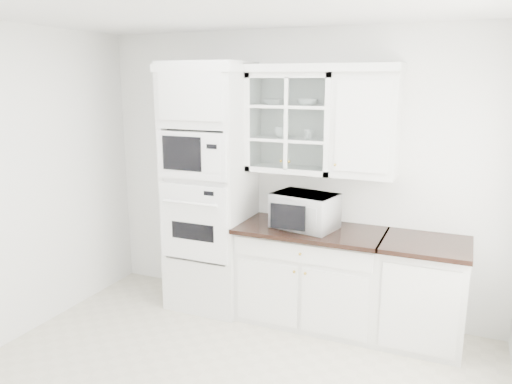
% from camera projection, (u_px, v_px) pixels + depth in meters
% --- Properties ---
extents(room_shell, '(4.00, 3.50, 2.70)m').
position_uv_depth(room_shell, '(234.00, 145.00, 3.55)').
color(room_shell, white).
rests_on(room_shell, ground).
extents(oven_column, '(0.76, 0.68, 2.40)m').
position_uv_depth(oven_column, '(210.00, 189.00, 4.85)').
color(oven_column, white).
rests_on(oven_column, ground).
extents(base_cabinet_run, '(1.32, 0.67, 0.92)m').
position_uv_depth(base_cabinet_run, '(310.00, 274.00, 4.64)').
color(base_cabinet_run, white).
rests_on(base_cabinet_run, ground).
extents(extra_base_cabinet, '(0.72, 0.67, 0.92)m').
position_uv_depth(extra_base_cabinet, '(423.00, 292.00, 4.26)').
color(extra_base_cabinet, white).
rests_on(extra_base_cabinet, ground).
extents(upper_cabinet_glass, '(0.80, 0.33, 0.90)m').
position_uv_depth(upper_cabinet_glass, '(292.00, 123.00, 4.56)').
color(upper_cabinet_glass, white).
rests_on(upper_cabinet_glass, room_shell).
extents(upper_cabinet_solid, '(0.55, 0.33, 0.90)m').
position_uv_depth(upper_cabinet_solid, '(366.00, 125.00, 4.30)').
color(upper_cabinet_solid, white).
rests_on(upper_cabinet_solid, room_shell).
extents(crown_molding, '(2.14, 0.38, 0.07)m').
position_uv_depth(crown_molding, '(281.00, 68.00, 4.47)').
color(crown_molding, white).
rests_on(crown_molding, room_shell).
extents(countertop_microwave, '(0.63, 0.56, 0.32)m').
position_uv_depth(countertop_microwave, '(306.00, 210.00, 4.52)').
color(countertop_microwave, white).
rests_on(countertop_microwave, base_cabinet_run).
extents(bowl_a, '(0.25, 0.25, 0.05)m').
position_uv_depth(bowl_a, '(276.00, 102.00, 4.57)').
color(bowl_a, white).
rests_on(bowl_a, upper_cabinet_glass).
extents(bowl_b, '(0.20, 0.20, 0.06)m').
position_uv_depth(bowl_b, '(307.00, 102.00, 4.45)').
color(bowl_b, white).
rests_on(bowl_b, upper_cabinet_glass).
extents(cup_a, '(0.13, 0.13, 0.10)m').
position_uv_depth(cup_a, '(282.00, 132.00, 4.62)').
color(cup_a, white).
rests_on(cup_a, upper_cabinet_glass).
extents(cup_b, '(0.10, 0.10, 0.08)m').
position_uv_depth(cup_b, '(309.00, 134.00, 4.50)').
color(cup_b, white).
rests_on(cup_b, upper_cabinet_glass).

